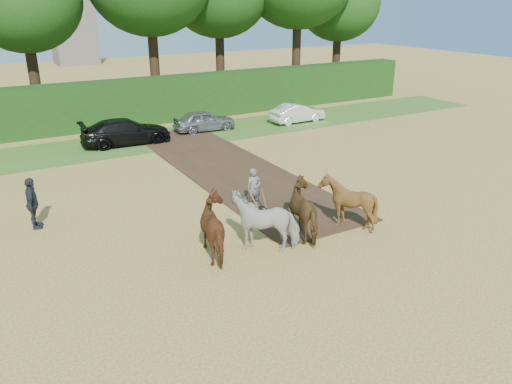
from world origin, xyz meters
name	(u,v)px	position (x,y,z in m)	size (l,w,h in m)	color
ground	(279,227)	(0.00, 0.00, 0.00)	(120.00, 120.00, 0.00)	gold
earth_strip	(228,168)	(1.50, 7.00, 0.03)	(4.50, 17.00, 0.05)	#472D1C
grass_verge	(153,140)	(0.00, 14.00, 0.01)	(50.00, 5.00, 0.03)	#38601E
hedgerow	(128,103)	(0.00, 18.50, 1.50)	(46.00, 1.60, 3.00)	#14380F
spectator_far	(32,204)	(-7.74, 4.43, 0.97)	(1.14, 0.47, 1.94)	#22242E
plough_team	(286,214)	(-0.30, -0.93, 0.97)	(6.65, 4.63, 1.96)	brown
parked_cars	(92,137)	(-3.49, 13.99, 0.70)	(30.17, 2.68, 1.48)	#A3A6AA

